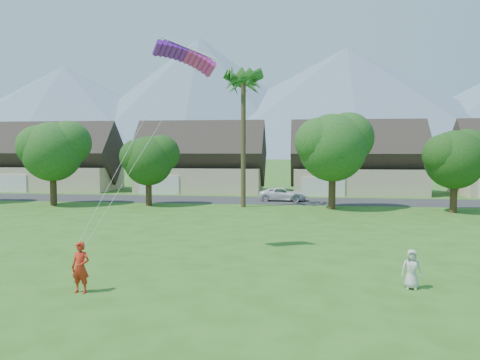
% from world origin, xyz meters
% --- Properties ---
extents(ground, '(500.00, 500.00, 0.00)m').
position_xyz_m(ground, '(0.00, 0.00, 0.00)').
color(ground, '#2D6019').
rests_on(ground, ground).
extents(street, '(90.00, 7.00, 0.01)m').
position_xyz_m(street, '(0.00, 34.00, 0.01)').
color(street, '#2D2D30').
rests_on(street, ground).
extents(kite_flyer, '(0.74, 0.52, 1.94)m').
position_xyz_m(kite_flyer, '(-5.13, 2.45, 0.97)').
color(kite_flyer, red).
rests_on(kite_flyer, ground).
extents(watcher, '(0.81, 0.58, 1.54)m').
position_xyz_m(watcher, '(7.40, 4.51, 0.77)').
color(watcher, silver).
rests_on(watcher, ground).
extents(parked_car, '(4.98, 2.52, 1.35)m').
position_xyz_m(parked_car, '(1.48, 34.00, 0.68)').
color(parked_car, white).
rests_on(parked_car, ground).
extents(mountain_ridge, '(540.00, 240.00, 70.00)m').
position_xyz_m(mountain_ridge, '(10.40, 260.00, 29.07)').
color(mountain_ridge, slate).
rests_on(mountain_ridge, ground).
extents(houses_row, '(72.75, 8.19, 8.86)m').
position_xyz_m(houses_row, '(0.49, 42.99, 3.44)').
color(houses_row, beige).
rests_on(houses_row, ground).
extents(tree_row, '(62.27, 6.67, 8.45)m').
position_xyz_m(tree_row, '(-1.14, 27.92, 4.89)').
color(tree_row, '#47301C').
rests_on(tree_row, ground).
extents(fan_palm, '(3.00, 3.00, 13.80)m').
position_xyz_m(fan_palm, '(-2.00, 28.50, 11.80)').
color(fan_palm, '#4C3D26').
rests_on(fan_palm, ground).
extents(parafoil_kite, '(3.37, 1.53, 0.50)m').
position_xyz_m(parafoil_kite, '(-2.76, 9.67, 10.21)').
color(parafoil_kite, purple).
rests_on(parafoil_kite, ground).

